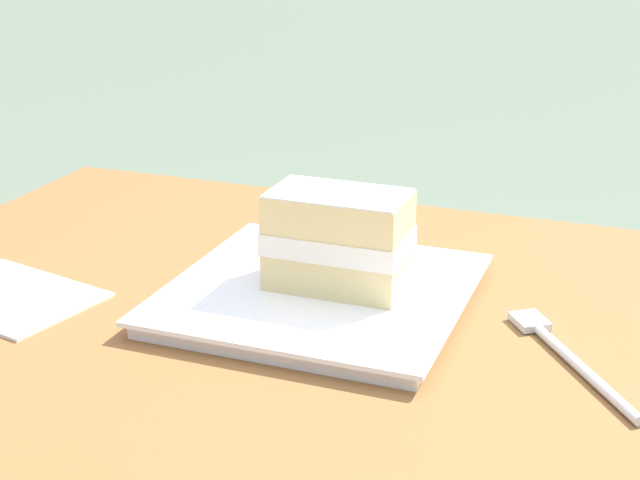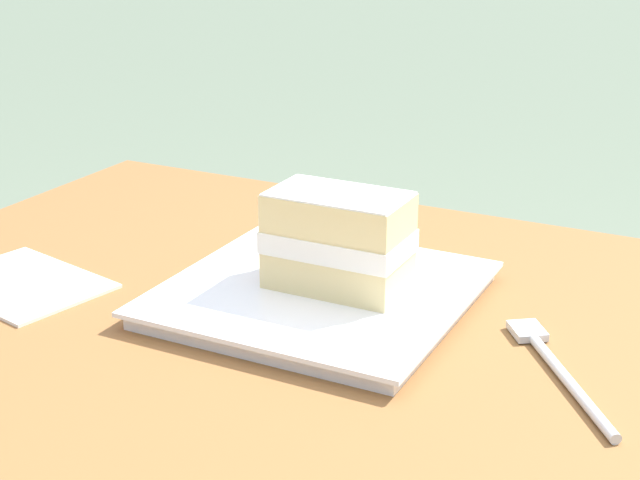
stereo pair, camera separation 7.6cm
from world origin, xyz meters
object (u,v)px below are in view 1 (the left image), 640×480
(cake_slice, at_px, (338,240))
(dessert_fork, at_px, (565,354))
(dessert_plate, at_px, (320,294))
(paper_napkin, at_px, (9,297))

(cake_slice, distance_m, dessert_fork, 0.20)
(dessert_plate, bearing_deg, paper_napkin, -161.30)
(dessert_fork, bearing_deg, dessert_plate, 172.29)
(cake_slice, distance_m, paper_napkin, 0.28)
(dessert_fork, bearing_deg, paper_napkin, -172.86)
(dessert_fork, xyz_separation_m, paper_napkin, (-0.45, -0.06, -0.00))
(cake_slice, xyz_separation_m, dessert_fork, (0.19, -0.03, -0.05))
(cake_slice, bearing_deg, dessert_fork, -10.06)
(cake_slice, height_order, paper_napkin, cake_slice)
(dessert_plate, xyz_separation_m, cake_slice, (0.01, 0.01, 0.05))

